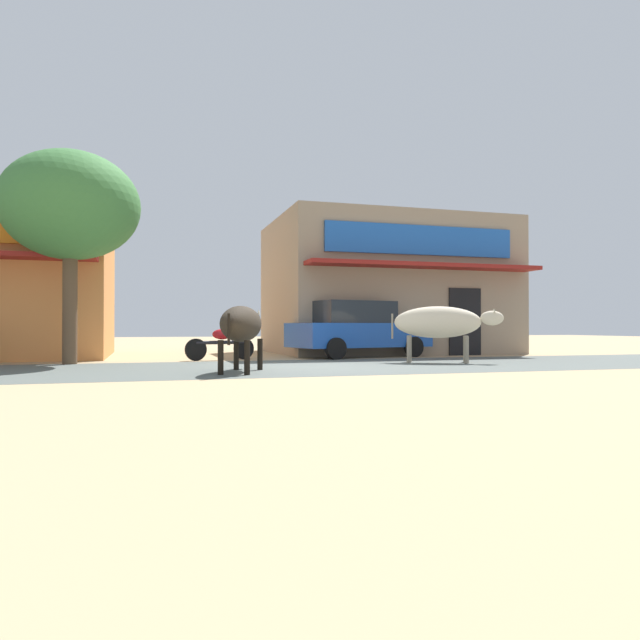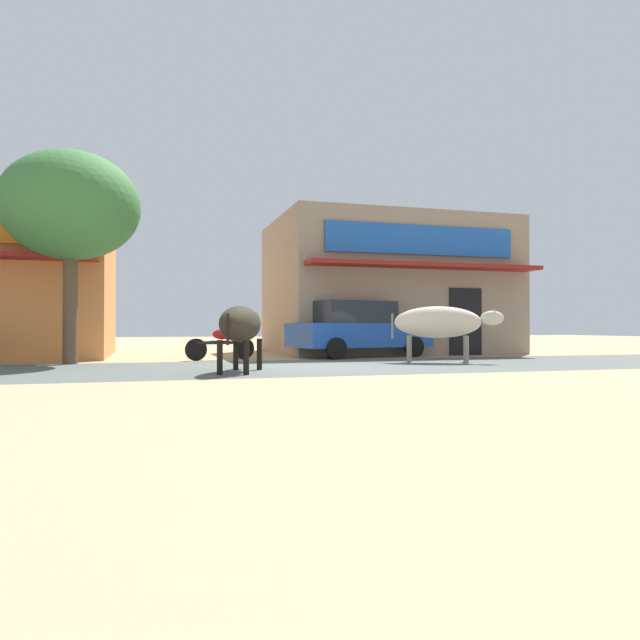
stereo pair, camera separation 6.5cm
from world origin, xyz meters
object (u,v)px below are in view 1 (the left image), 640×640
parked_hatchback_car (356,328)px  pedestrian_by_shop (435,327)px  parked_motorcycle (221,343)px  cow_near_brown (242,325)px  cow_far_dark (440,323)px  roadside_tree (70,207)px

parked_hatchback_car → pedestrian_by_shop: (2.76, 0.33, 0.04)m
parked_motorcycle → cow_near_brown: size_ratio=0.76×
parked_motorcycle → cow_far_dark: (5.09, -2.72, 0.53)m
parked_motorcycle → pedestrian_by_shop: 6.84m
parked_hatchback_car → cow_near_brown: 6.34m
cow_near_brown → cow_far_dark: bearing=17.5°
pedestrian_by_shop → cow_near_brown: bearing=-143.6°
parked_motorcycle → cow_near_brown: bearing=-91.8°
roadside_tree → cow_near_brown: 5.83m
parked_motorcycle → pedestrian_by_shop: bearing=6.3°
parked_hatchback_car → parked_motorcycle: bearing=-174.0°
parked_hatchback_car → parked_motorcycle: 4.06m
parked_motorcycle → cow_near_brown: cow_near_brown is taller
roadside_tree → cow_far_dark: roadside_tree is taller
parked_motorcycle → cow_near_brown: (-0.13, -4.36, 0.47)m
roadside_tree → parked_motorcycle: roadside_tree is taller
parked_hatchback_car → cow_far_dark: size_ratio=1.68×
parked_hatchback_car → pedestrian_by_shop: bearing=6.8°
cow_far_dark → pedestrian_by_shop: 3.86m
parked_motorcycle → roadside_tree: bearing=-168.8°
cow_near_brown → pedestrian_by_shop: pedestrian_by_shop is taller
roadside_tree → parked_hatchback_car: bearing=8.5°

